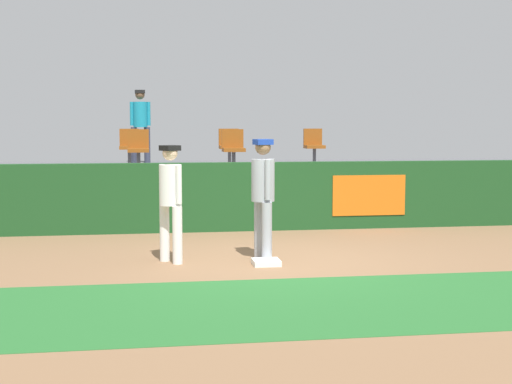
% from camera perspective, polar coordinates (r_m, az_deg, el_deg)
% --- Properties ---
extents(ground_plane, '(60.00, 60.00, 0.00)m').
position_cam_1_polar(ground_plane, '(11.05, 1.61, -5.56)').
color(ground_plane, '#846042').
extents(grass_foreground_strip, '(18.00, 2.80, 0.01)m').
position_cam_1_polar(grass_foreground_strip, '(8.59, 4.72, -8.72)').
color(grass_foreground_strip, '#26662B').
rests_on(grass_foreground_strip, ground_plane).
extents(first_base, '(0.40, 0.40, 0.08)m').
position_cam_1_polar(first_base, '(10.85, 0.81, -5.54)').
color(first_base, white).
rests_on(first_base, ground_plane).
extents(player_fielder_home, '(0.47, 0.58, 1.78)m').
position_cam_1_polar(player_fielder_home, '(10.99, -6.75, -0.25)').
color(player_fielder_home, white).
rests_on(player_fielder_home, ground_plane).
extents(player_runner_visitor, '(0.42, 0.51, 1.87)m').
position_cam_1_polar(player_runner_visitor, '(11.07, 0.55, 0.12)').
color(player_runner_visitor, '#9EA3AD').
rests_on(player_runner_visitor, ground_plane).
extents(field_wall, '(18.00, 0.26, 1.35)m').
position_cam_1_polar(field_wall, '(14.24, -0.76, -0.36)').
color(field_wall, '#19471E').
rests_on(field_wall, ground_plane).
extents(bleacher_platform, '(18.00, 4.80, 1.15)m').
position_cam_1_polar(bleacher_platform, '(16.79, -2.02, 0.16)').
color(bleacher_platform, '#59595E').
rests_on(bleacher_platform, ground_plane).
extents(seat_front_center, '(0.47, 0.44, 0.84)m').
position_cam_1_polar(seat_front_center, '(15.59, -1.80, 3.61)').
color(seat_front_center, '#4C4C51').
rests_on(seat_front_center, bleacher_platform).
extents(seat_back_center, '(0.48, 0.44, 0.84)m').
position_cam_1_polar(seat_back_center, '(17.40, -2.13, 3.79)').
color(seat_back_center, '#4C4C51').
rests_on(seat_back_center, bleacher_platform).
extents(seat_front_left, '(0.44, 0.44, 0.84)m').
position_cam_1_polar(seat_front_left, '(15.48, -9.23, 3.53)').
color(seat_front_left, '#4C4C51').
rests_on(seat_front_left, bleacher_platform).
extents(seat_back_left, '(0.45, 0.44, 0.84)m').
position_cam_1_polar(seat_back_left, '(17.28, -9.93, 3.70)').
color(seat_back_left, '#4C4C51').
rests_on(seat_back_left, bleacher_platform).
extents(seat_back_right, '(0.46, 0.44, 0.84)m').
position_cam_1_polar(seat_back_right, '(17.75, 4.57, 3.81)').
color(seat_back_right, '#4C4C51').
rests_on(seat_back_right, bleacher_platform).
extents(spectator_hooded, '(0.50, 0.35, 1.78)m').
position_cam_1_polar(spectator_hooded, '(18.04, -9.09, 5.55)').
color(spectator_hooded, '#33384C').
rests_on(spectator_hooded, bleacher_platform).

